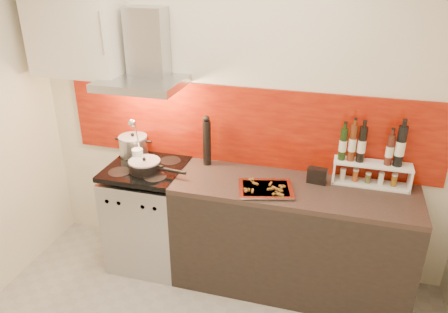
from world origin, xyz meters
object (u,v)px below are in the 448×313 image
(pepper_mill, at_px, (207,141))
(baking_tray, at_px, (266,189))
(saute_pan, at_px, (146,166))
(range_stove, at_px, (149,216))
(stock_pot, at_px, (134,146))
(counter, at_px, (291,238))

(pepper_mill, height_order, baking_tray, pepper_mill)
(saute_pan, relative_size, baking_tray, 1.07)
(baking_tray, bearing_deg, pepper_mill, 150.33)
(range_stove, bearing_deg, stock_pot, 136.54)
(saute_pan, distance_m, baking_tray, 0.96)
(range_stove, distance_m, counter, 1.20)
(stock_pot, distance_m, saute_pan, 0.33)
(stock_pot, bearing_deg, baking_tray, -13.40)
(baking_tray, bearing_deg, saute_pan, 177.62)
(saute_pan, bearing_deg, pepper_mill, 32.86)
(range_stove, distance_m, saute_pan, 0.52)
(range_stove, height_order, baking_tray, baking_tray)
(saute_pan, xyz_separation_m, pepper_mill, (0.42, 0.27, 0.15))
(range_stove, xyz_separation_m, pepper_mill, (0.46, 0.20, 0.66))
(pepper_mill, xyz_separation_m, baking_tray, (0.54, -0.31, -0.19))
(range_stove, distance_m, baking_tray, 1.12)
(range_stove, height_order, stock_pot, stock_pot)
(saute_pan, relative_size, pepper_mill, 1.15)
(counter, xyz_separation_m, pepper_mill, (-0.74, 0.19, 0.65))
(baking_tray, bearing_deg, counter, 30.94)
(range_stove, xyz_separation_m, counter, (1.20, 0.00, 0.01))
(range_stove, distance_m, pepper_mill, 0.83)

